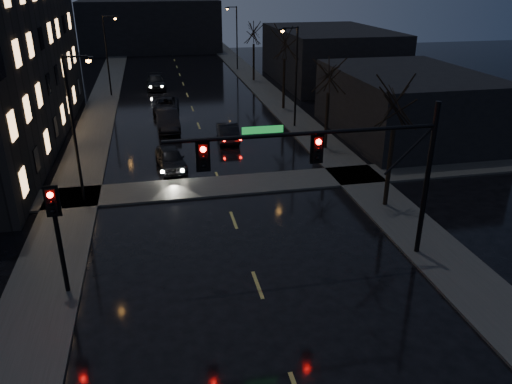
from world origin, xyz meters
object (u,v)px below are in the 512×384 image
oncoming_car_b (168,120)px  lead_car (228,131)px  oncoming_car_a (171,158)px  oncoming_car_d (156,82)px  oncoming_car_c (166,105)px

oncoming_car_b → lead_car: (4.35, -3.77, -0.12)m
oncoming_car_a → oncoming_car_d: size_ratio=0.82×
oncoming_car_b → oncoming_car_a: bearing=-92.6°
oncoming_car_a → oncoming_car_c: size_ratio=0.86×
oncoming_car_d → lead_car: bearing=-77.9°
oncoming_car_a → oncoming_car_c: oncoming_car_a is taller
oncoming_car_b → oncoming_car_d: size_ratio=0.99×
oncoming_car_b → oncoming_car_d: bearing=90.8°
oncoming_car_c → lead_car: (4.27, -9.55, 0.04)m
oncoming_car_c → oncoming_car_a: bearing=-86.0°
oncoming_car_b → oncoming_car_d: (-0.59, 16.62, -0.09)m
oncoming_car_d → oncoming_car_a: bearing=-90.7°
oncoming_car_d → oncoming_car_b: bearing=-89.5°
oncoming_car_b → oncoming_car_c: size_ratio=1.04×
oncoming_car_c → oncoming_car_d: 10.87m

